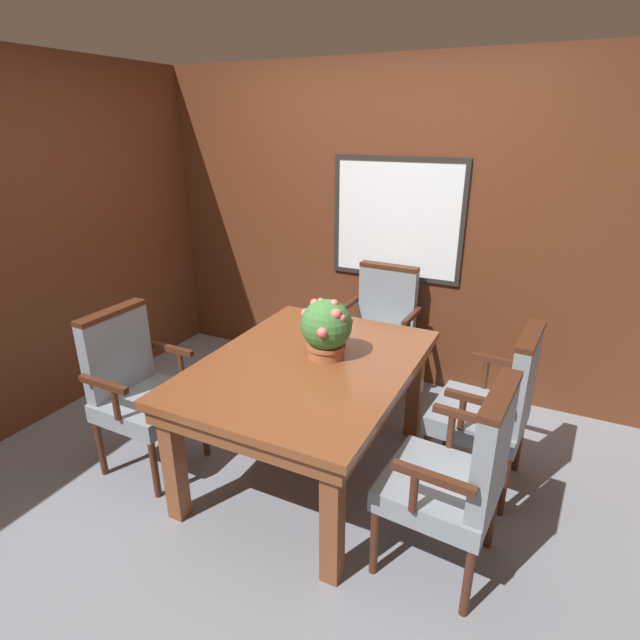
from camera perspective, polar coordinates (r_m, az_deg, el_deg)
The scene contains 9 objects.
ground_plane at distance 3.20m, azimuth -4.66°, elevation -17.14°, with size 14.00×14.00×0.00m, color gray.
wall_back at distance 3.99m, azimuth 6.51°, elevation 10.31°, with size 7.20×0.08×2.45m.
wall_left at distance 3.92m, azimuth -29.94°, elevation 7.37°, with size 0.06×7.20×2.45m.
dining_table at distance 2.87m, azimuth -1.33°, elevation -6.51°, with size 1.12×1.52×0.74m.
chair_right_near at distance 2.41m, azimuth 15.55°, elevation -16.53°, with size 0.53×0.58×1.00m.
chair_head_far at distance 3.87m, azimuth 6.91°, elevation -0.64°, with size 0.57×0.52×1.00m.
chair_right_far at distance 2.98m, azimuth 19.34°, elevation -8.96°, with size 0.53×0.57×1.00m.
chair_left_near at distance 3.19m, azimuth -20.17°, elevation -6.94°, with size 0.51×0.56×1.00m.
potted_plant at distance 2.82m, azimuth 0.72°, elevation -0.92°, with size 0.30×0.32×0.35m.
Camera 1 is at (1.32, -2.12, 2.00)m, focal length 28.00 mm.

